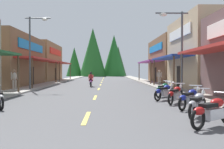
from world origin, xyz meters
The scene contains 19 objects.
ground centered at (0.00, 26.99, -0.05)m, with size 10.73×83.98×0.10m, color #4C4C4F.
sidewalk_left centered at (-6.43, 26.99, 0.06)m, with size 2.14×83.98×0.12m, color #9E9991.
sidewalk_right centered at (6.43, 26.99, 0.06)m, with size 2.14×83.98×0.12m, color gray.
centerline_dashes centered at (0.00, 28.85, 0.01)m, with size 0.16×56.18×0.01m.
storefront_left_far centered at (-10.80, 37.38, 2.99)m, with size 8.46×11.36×5.98m.
storefront_right_middle centered at (11.55, 20.68, 3.31)m, with size 9.96×9.04×6.62m.
storefront_right_far centered at (10.72, 31.66, 3.05)m, with size 8.31×11.73×6.10m.
streetlamp_left centered at (-5.43, 18.91, 4.06)m, with size 2.18×0.30×6.23m.
streetlamp_right centered at (5.40, 14.38, 3.73)m, with size 2.18×0.30×5.63m.
motorcycle_parked_right_0 centered at (3.94, 5.57, 0.49)m, with size 1.84×1.27×1.04m.
motorcycle_parked_right_1 centered at (4.09, 7.16, 0.49)m, with size 1.33×1.79×1.04m.
motorcycle_parked_right_2 centered at (4.44, 8.96, 0.49)m, with size 1.59×1.58×1.04m.
motorcycle_parked_right_3 centered at (4.31, 10.74, 0.49)m, with size 1.33×1.80×1.04m.
motorcycle_parked_right_4 centered at (4.09, 12.18, 0.49)m, with size 1.62×1.55×1.04m.
motorcycle_parked_right_5 centered at (4.42, 13.88, 0.49)m, with size 1.46×1.70×1.04m.
rider_cruising_lead centered at (-0.92, 23.52, 0.66)m, with size 0.60×2.14×1.57m.
pedestrian_by_shop centered at (6.74, 25.77, 1.03)m, with size 0.54×0.37×1.76m.
pedestrian_waiting centered at (-6.91, 18.48, 1.06)m, with size 0.46×0.43×1.80m.
treeline_backdrop centered at (-0.85, 68.39, 5.70)m, with size 17.63×11.71×13.67m.
Camera 1 is at (0.73, -1.64, 1.72)m, focal length 38.69 mm.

